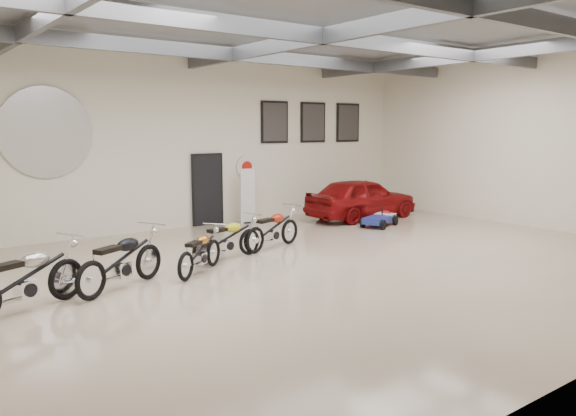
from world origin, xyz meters
TOP-DOWN VIEW (x-y plane):
  - floor at (0.00, 0.00)m, footprint 16.00×12.00m
  - ceiling at (0.00, 0.00)m, footprint 16.00×12.00m
  - back_wall at (0.00, 6.00)m, footprint 16.00×0.02m
  - right_wall at (8.00, 0.00)m, footprint 0.02×12.00m
  - ceiling_beams at (0.00, 0.00)m, footprint 15.80×11.80m
  - door at (0.50, 5.95)m, footprint 0.92×0.08m
  - logo_plaque at (-4.00, 5.95)m, footprint 2.30×0.06m
  - poster_left at (3.00, 5.96)m, footprint 1.05×0.08m
  - poster_mid at (4.60, 5.96)m, footprint 1.05×0.08m
  - poster_right at (6.20, 5.96)m, footprint 1.05×0.08m
  - oil_sign at (1.90, 5.95)m, footprint 0.72×0.10m
  - banner_stand at (1.65, 5.50)m, footprint 0.50×0.27m
  - motorcycle_silver at (-5.76, 0.43)m, footprint 2.28×1.51m
  - motorcycle_black at (-4.08, 0.79)m, footprint 2.19×1.57m
  - motorcycle_gold at (-2.39, 0.96)m, footprint 1.75×1.48m
  - motorcycle_yellow at (-1.35, 1.65)m, footprint 1.95×0.90m
  - motorcycle_red at (0.13, 1.99)m, footprint 2.04×1.15m
  - go_kart at (4.60, 2.68)m, footprint 1.77×1.25m
  - vintage_car at (5.05, 4.00)m, footprint 1.65×3.95m

SIDE VIEW (x-z plane):
  - floor at x=0.00m, z-range -0.01..0.01m
  - go_kart at x=4.60m, z-range 0.00..0.59m
  - motorcycle_gold at x=-2.39m, z-range 0.00..0.92m
  - motorcycle_yellow at x=-1.35m, z-range 0.00..0.98m
  - motorcycle_red at x=0.13m, z-range 0.00..1.01m
  - motorcycle_black at x=-4.08m, z-range 0.00..1.11m
  - motorcycle_silver at x=-5.76m, z-range 0.00..1.14m
  - vintage_car at x=5.05m, z-range 0.00..1.34m
  - banner_stand at x=1.65m, z-range 0.00..1.74m
  - door at x=0.50m, z-range 0.00..2.10m
  - oil_sign at x=1.90m, z-range 1.34..2.06m
  - back_wall at x=0.00m, z-range 0.00..5.00m
  - right_wall at x=8.00m, z-range 0.00..5.00m
  - logo_plaque at x=-4.00m, z-range 2.22..3.38m
  - poster_left at x=3.00m, z-range 2.42..3.78m
  - poster_mid at x=4.60m, z-range 2.42..3.78m
  - poster_right at x=6.20m, z-range 2.42..3.78m
  - ceiling_beams at x=0.00m, z-range 4.59..4.91m
  - ceiling at x=0.00m, z-range 5.00..5.00m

